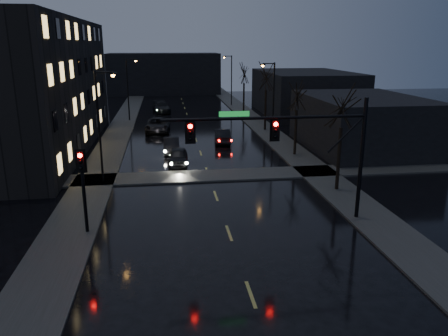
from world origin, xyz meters
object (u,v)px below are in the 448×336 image
object	(u,v)px
oncoming_car_a	(178,156)
oncoming_car_c	(158,125)
lead_car	(222,136)
oncoming_car_d	(161,107)
oncoming_car_b	(171,145)

from	to	relation	value
oncoming_car_a	oncoming_car_c	xyz separation A→B (m)	(-1.80, 14.51, 0.12)
lead_car	oncoming_car_d	bearing A→B (deg)	-68.90
oncoming_car_b	oncoming_car_d	bearing A→B (deg)	92.21
oncoming_car_b	oncoming_car_c	bearing A→B (deg)	97.47
oncoming_car_a	lead_car	size ratio (longest dim) A/B	0.89
oncoming_car_a	oncoming_car_b	distance (m)	4.30
oncoming_car_d	lead_car	size ratio (longest dim) A/B	1.23
lead_car	oncoming_car_c	bearing A→B (deg)	-40.74
oncoming_car_b	lead_car	xyz separation A→B (m)	(5.25, 3.42, 0.05)
oncoming_car_c	oncoming_car_d	world-z (taller)	oncoming_car_c
oncoming_car_a	lead_car	world-z (taller)	lead_car
oncoming_car_a	oncoming_car_d	size ratio (longest dim) A/B	0.72
oncoming_car_a	oncoming_car_d	bearing A→B (deg)	96.49
oncoming_car_d	oncoming_car_c	bearing A→B (deg)	-99.42
oncoming_car_b	oncoming_car_d	world-z (taller)	oncoming_car_d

